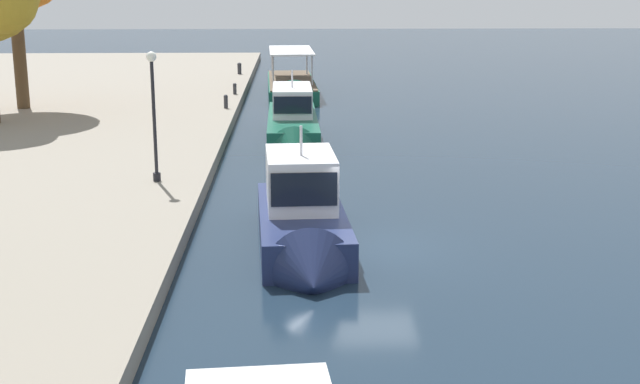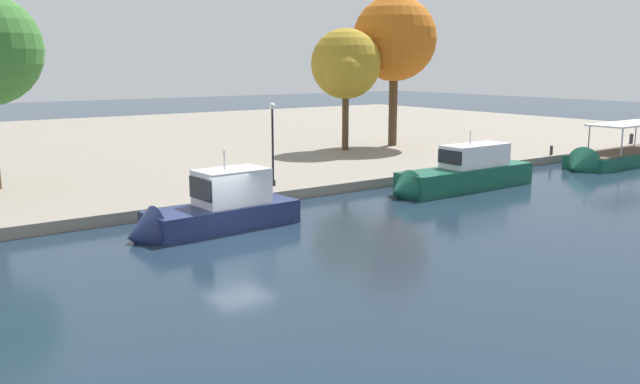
{
  "view_description": "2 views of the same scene",
  "coord_description": "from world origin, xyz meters",
  "px_view_note": "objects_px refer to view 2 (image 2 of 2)",
  "views": [
    {
      "loc": [
        -23.18,
        2.28,
        7.45
      ],
      "look_at": [
        0.85,
        1.51,
        1.44
      ],
      "focal_mm": 47.91,
      "sensor_mm": 36.0,
      "label": 1
    },
    {
      "loc": [
        -13.13,
        -23.83,
        7.16
      ],
      "look_at": [
        5.74,
        2.12,
        1.02
      ],
      "focal_mm": 37.86,
      "sensor_mm": 36.0,
      "label": 2
    }
  ],
  "objects_px": {
    "mooring_bollard_2": "(498,156)",
    "tree_3": "(345,67)",
    "tree_4": "(393,41)",
    "lamp_post": "(273,139)",
    "motor_yacht_2": "(213,215)",
    "mooring_bollard_1": "(551,150)",
    "tour_boat_4": "(620,159)",
    "mooring_bollard_0": "(631,138)",
    "motor_yacht_3": "(461,176)"
  },
  "relations": [
    {
      "from": "mooring_bollard_2",
      "to": "tree_3",
      "type": "bearing_deg",
      "value": 114.03
    },
    {
      "from": "tree_4",
      "to": "lamp_post",
      "type": "bearing_deg",
      "value": -150.02
    },
    {
      "from": "tree_3",
      "to": "tree_4",
      "type": "xyz_separation_m",
      "value": [
        5.24,
        0.61,
        1.97
      ]
    },
    {
      "from": "motor_yacht_2",
      "to": "mooring_bollard_1",
      "type": "height_order",
      "value": "motor_yacht_2"
    },
    {
      "from": "tour_boat_4",
      "to": "mooring_bollard_0",
      "type": "relative_size",
      "value": 15.42
    },
    {
      "from": "motor_yacht_2",
      "to": "tour_boat_4",
      "type": "relative_size",
      "value": 0.6
    },
    {
      "from": "motor_yacht_3",
      "to": "mooring_bollard_0",
      "type": "height_order",
      "value": "motor_yacht_3"
    },
    {
      "from": "mooring_bollard_2",
      "to": "tree_3",
      "type": "height_order",
      "value": "tree_3"
    },
    {
      "from": "lamp_post",
      "to": "tree_4",
      "type": "relative_size",
      "value": 0.38
    },
    {
      "from": "motor_yacht_2",
      "to": "tree_4",
      "type": "bearing_deg",
      "value": -150.53
    },
    {
      "from": "motor_yacht_3",
      "to": "mooring_bollard_1",
      "type": "xyz_separation_m",
      "value": [
        13.53,
        3.56,
        0.16
      ]
    },
    {
      "from": "mooring_bollard_1",
      "to": "tree_4",
      "type": "relative_size",
      "value": 0.06
    },
    {
      "from": "mooring_bollard_2",
      "to": "tree_3",
      "type": "xyz_separation_m",
      "value": [
        -4.81,
        10.79,
        5.95
      ]
    },
    {
      "from": "mooring_bollard_0",
      "to": "lamp_post",
      "type": "bearing_deg",
      "value": 178.65
    },
    {
      "from": "tour_boat_4",
      "to": "mooring_bollard_2",
      "type": "height_order",
      "value": "tour_boat_4"
    },
    {
      "from": "motor_yacht_2",
      "to": "mooring_bollard_1",
      "type": "relative_size",
      "value": 11.39
    },
    {
      "from": "tour_boat_4",
      "to": "mooring_bollard_0",
      "type": "distance_m",
      "value": 9.24
    },
    {
      "from": "mooring_bollard_0",
      "to": "mooring_bollard_2",
      "type": "relative_size",
      "value": 1.14
    },
    {
      "from": "tour_boat_4",
      "to": "mooring_bollard_0",
      "type": "xyz_separation_m",
      "value": [
        8.35,
        3.91,
        0.64
      ]
    },
    {
      "from": "motor_yacht_2",
      "to": "tree_3",
      "type": "bearing_deg",
      "value": -145.02
    },
    {
      "from": "mooring_bollard_1",
      "to": "tree_3",
      "type": "distance_m",
      "value": 16.38
    },
    {
      "from": "motor_yacht_3",
      "to": "tour_boat_4",
      "type": "xyz_separation_m",
      "value": [
        16.71,
        0.05,
        -0.39
      ]
    },
    {
      "from": "motor_yacht_2",
      "to": "mooring_bollard_0",
      "type": "bearing_deg",
      "value": -177.12
    },
    {
      "from": "lamp_post",
      "to": "tree_3",
      "type": "distance_m",
      "value": 16.32
    },
    {
      "from": "motor_yacht_3",
      "to": "lamp_post",
      "type": "height_order",
      "value": "lamp_post"
    },
    {
      "from": "tree_3",
      "to": "tree_4",
      "type": "bearing_deg",
      "value": 6.63
    },
    {
      "from": "tour_boat_4",
      "to": "motor_yacht_3",
      "type": "bearing_deg",
      "value": -1.7
    },
    {
      "from": "mooring_bollard_1",
      "to": "mooring_bollard_2",
      "type": "relative_size",
      "value": 0.92
    },
    {
      "from": "motor_yacht_3",
      "to": "mooring_bollard_0",
      "type": "relative_size",
      "value": 12.1
    },
    {
      "from": "mooring_bollard_0",
      "to": "motor_yacht_3",
      "type": "bearing_deg",
      "value": -171.03
    },
    {
      "from": "tree_4",
      "to": "mooring_bollard_0",
      "type": "bearing_deg",
      "value": -33.24
    },
    {
      "from": "motor_yacht_2",
      "to": "mooring_bollard_2",
      "type": "bearing_deg",
      "value": -173.55
    },
    {
      "from": "mooring_bollard_0",
      "to": "tree_3",
      "type": "distance_m",
      "value": 25.25
    },
    {
      "from": "mooring_bollard_2",
      "to": "tour_boat_4",
      "type": "bearing_deg",
      "value": -21.8
    },
    {
      "from": "mooring_bollard_0",
      "to": "tree_3",
      "type": "relative_size",
      "value": 0.09
    },
    {
      "from": "mooring_bollard_0",
      "to": "mooring_bollard_2",
      "type": "distance_m",
      "value": 17.38
    },
    {
      "from": "mooring_bollard_1",
      "to": "tree_3",
      "type": "xyz_separation_m",
      "value": [
        -10.67,
        10.9,
        5.98
      ]
    },
    {
      "from": "motor_yacht_3",
      "to": "tree_4",
      "type": "height_order",
      "value": "tree_4"
    },
    {
      "from": "motor_yacht_2",
      "to": "lamp_post",
      "type": "bearing_deg",
      "value": -144.15
    },
    {
      "from": "motor_yacht_2",
      "to": "tour_boat_4",
      "type": "xyz_separation_m",
      "value": [
        32.71,
        0.33,
        -0.31
      ]
    },
    {
      "from": "mooring_bollard_0",
      "to": "tree_4",
      "type": "relative_size",
      "value": 0.07
    },
    {
      "from": "tree_3",
      "to": "mooring_bollard_1",
      "type": "bearing_deg",
      "value": -45.59
    },
    {
      "from": "motor_yacht_2",
      "to": "tree_3",
      "type": "height_order",
      "value": "tree_3"
    },
    {
      "from": "lamp_post",
      "to": "mooring_bollard_1",
      "type": "bearing_deg",
      "value": -3.01
    },
    {
      "from": "tree_3",
      "to": "tour_boat_4",
      "type": "bearing_deg",
      "value": -46.13
    },
    {
      "from": "motor_yacht_2",
      "to": "lamp_post",
      "type": "distance_m",
      "value": 8.42
    },
    {
      "from": "tour_boat_4",
      "to": "mooring_bollard_2",
      "type": "xyz_separation_m",
      "value": [
        -9.03,
        3.61,
        0.58
      ]
    },
    {
      "from": "mooring_bollard_1",
      "to": "tree_3",
      "type": "height_order",
      "value": "tree_3"
    },
    {
      "from": "lamp_post",
      "to": "motor_yacht_3",
      "type": "bearing_deg",
      "value": -26.17
    },
    {
      "from": "lamp_post",
      "to": "tree_4",
      "type": "height_order",
      "value": "tree_4"
    }
  ]
}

